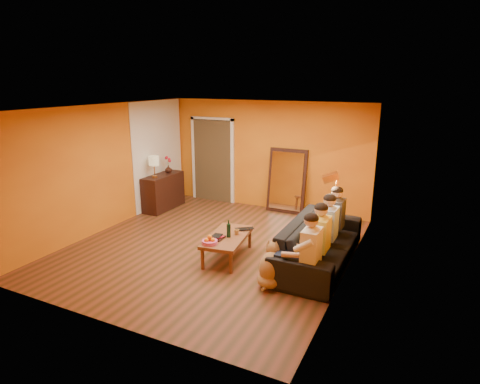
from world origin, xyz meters
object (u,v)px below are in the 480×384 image
at_px(coffee_table, 228,247).
at_px(person_mid_right, 329,229).
at_px(dog, 271,264).
at_px(table_lamp, 154,167).
at_px(mirror_frame, 287,181).
at_px(person_mid_left, 321,240).
at_px(laptop, 245,230).
at_px(person_far_left, 311,253).
at_px(person_far_right, 336,219).
at_px(vase, 168,169).
at_px(tumbler, 237,232).
at_px(sofa, 319,243).
at_px(wine_bottle, 229,229).
at_px(sideboard, 163,192).
at_px(floor_lamp, 335,214).

xyz_separation_m(coffee_table, person_mid_right, (1.64, 0.61, 0.40)).
bearing_deg(dog, table_lamp, 127.28).
height_order(mirror_frame, person_mid_right, mirror_frame).
relative_size(person_mid_left, laptop, 3.55).
bearing_deg(mirror_frame, dog, -74.11).
xyz_separation_m(coffee_table, person_far_left, (1.64, -0.49, 0.40)).
distance_m(person_far_right, vase, 4.48).
relative_size(coffee_table, tumbler, 12.74).
bearing_deg(coffee_table, person_far_left, -24.79).
bearing_deg(person_far_left, sofa, 97.41).
bearing_deg(person_mid_right, wine_bottle, -157.48).
height_order(sideboard, person_mid_left, person_mid_left).
relative_size(sofa, tumbler, 26.49).
distance_m(person_far_left, laptop, 1.69).
relative_size(wine_bottle, vase, 1.74).
relative_size(mirror_frame, table_lamp, 2.98).
distance_m(mirror_frame, sofa, 2.84).
distance_m(coffee_table, tumbler, 0.31).
bearing_deg(sideboard, person_mid_right, -15.75).
relative_size(sofa, person_far_left, 2.08).
bearing_deg(vase, sofa, -20.46).
height_order(mirror_frame, tumbler, mirror_frame).
bearing_deg(wine_bottle, vase, 142.37).
bearing_deg(wine_bottle, person_mid_left, 3.95).
bearing_deg(floor_lamp, tumbler, -163.49).
bearing_deg(floor_lamp, mirror_frame, 113.17).
height_order(floor_lamp, tumbler, floor_lamp).
height_order(sideboard, wine_bottle, sideboard).
bearing_deg(table_lamp, person_mid_left, -18.74).
xyz_separation_m(coffee_table, floor_lamp, (1.61, 1.14, 0.51)).
xyz_separation_m(wine_bottle, tumbler, (0.07, 0.17, -0.11)).
relative_size(sideboard, person_far_right, 0.97).
xyz_separation_m(coffee_table, wine_bottle, (0.05, -0.05, 0.37)).
distance_m(table_lamp, person_far_right, 4.41).
xyz_separation_m(person_mid_left, vase, (-4.37, 2.03, 0.33)).
relative_size(table_lamp, dog, 0.73).
height_order(coffee_table, person_mid_right, person_mid_right).
xyz_separation_m(table_lamp, sofa, (4.24, -1.03, -0.73)).
bearing_deg(mirror_frame, floor_lamp, -49.01).
xyz_separation_m(mirror_frame, table_lamp, (-2.79, -1.38, 0.34)).
height_order(sofa, person_mid_right, person_mid_right).
height_order(mirror_frame, person_far_left, mirror_frame).
distance_m(wine_bottle, tumbler, 0.21).
bearing_deg(tumbler, person_far_left, -21.85).
xyz_separation_m(floor_lamp, person_far_left, (0.03, -1.63, -0.11)).
height_order(tumbler, laptop, tumbler).
xyz_separation_m(dog, person_far_right, (0.58, 1.75, 0.26)).
distance_m(mirror_frame, floor_lamp, 2.36).
bearing_deg(wine_bottle, laptop, 72.00).
relative_size(person_mid_left, tumbler, 12.74).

